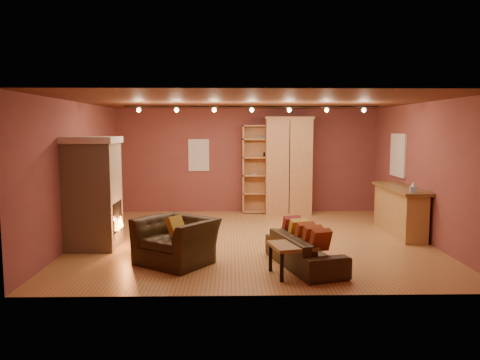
{
  "coord_description": "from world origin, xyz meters",
  "views": [
    {
      "loc": [
        -0.43,
        -9.42,
        2.29
      ],
      "look_at": [
        -0.24,
        0.2,
        1.21
      ],
      "focal_mm": 35.0,
      "sensor_mm": 36.0,
      "label": 1
    }
  ],
  "objects_px": {
    "armoire": "(288,165)",
    "armchair": "(176,233)",
    "bar_counter": "(399,210)",
    "coffee_table": "(293,249)",
    "loveseat": "(305,244)",
    "bookcase": "(260,168)",
    "fireplace": "(93,193)"
  },
  "relations": [
    {
      "from": "armoire",
      "to": "armchair",
      "type": "height_order",
      "value": "armoire"
    },
    {
      "from": "fireplace",
      "to": "loveseat",
      "type": "relative_size",
      "value": 1.12
    },
    {
      "from": "bar_counter",
      "to": "loveseat",
      "type": "distance_m",
      "value": 3.37
    },
    {
      "from": "fireplace",
      "to": "bar_counter",
      "type": "relative_size",
      "value": 0.99
    },
    {
      "from": "fireplace",
      "to": "coffee_table",
      "type": "bearing_deg",
      "value": -26.12
    },
    {
      "from": "bookcase",
      "to": "bar_counter",
      "type": "height_order",
      "value": "bookcase"
    },
    {
      "from": "coffee_table",
      "to": "armchair",
      "type": "bearing_deg",
      "value": 160.35
    },
    {
      "from": "fireplace",
      "to": "armchair",
      "type": "bearing_deg",
      "value": -32.6
    },
    {
      "from": "bookcase",
      "to": "coffee_table",
      "type": "relative_size",
      "value": 3.03
    },
    {
      "from": "bar_counter",
      "to": "loveseat",
      "type": "xyz_separation_m",
      "value": [
        -2.42,
        -2.35,
        -0.15
      ]
    },
    {
      "from": "fireplace",
      "to": "bookcase",
      "type": "distance_m",
      "value": 5.05
    },
    {
      "from": "armoire",
      "to": "coffee_table",
      "type": "xyz_separation_m",
      "value": [
        -0.56,
        -5.27,
        -0.87
      ]
    },
    {
      "from": "loveseat",
      "to": "fireplace",
      "type": "bearing_deg",
      "value": 54.7
    },
    {
      "from": "armchair",
      "to": "coffee_table",
      "type": "bearing_deg",
      "value": 16.22
    },
    {
      "from": "bar_counter",
      "to": "loveseat",
      "type": "bearing_deg",
      "value": -135.76
    },
    {
      "from": "bar_counter",
      "to": "coffee_table",
      "type": "xyz_separation_m",
      "value": [
        -2.67,
        -2.79,
        -0.1
      ]
    },
    {
      "from": "loveseat",
      "to": "armoire",
      "type": "bearing_deg",
      "value": -19.92
    },
    {
      "from": "fireplace",
      "to": "coffee_table",
      "type": "relative_size",
      "value": 2.72
    },
    {
      "from": "bookcase",
      "to": "coffee_table",
      "type": "xyz_separation_m",
      "value": [
        0.17,
        -5.47,
        -0.78
      ]
    },
    {
      "from": "armoire",
      "to": "coffee_table",
      "type": "distance_m",
      "value": 5.37
    },
    {
      "from": "bookcase",
      "to": "armoire",
      "type": "bearing_deg",
      "value": -15.64
    },
    {
      "from": "bar_counter",
      "to": "armchair",
      "type": "relative_size",
      "value": 1.51
    },
    {
      "from": "bookcase",
      "to": "loveseat",
      "type": "height_order",
      "value": "bookcase"
    },
    {
      "from": "armchair",
      "to": "coffee_table",
      "type": "xyz_separation_m",
      "value": [
        1.89,
        -0.67,
        -0.1
      ]
    },
    {
      "from": "armchair",
      "to": "bar_counter",
      "type": "bearing_deg",
      "value": 60.75
    },
    {
      "from": "fireplace",
      "to": "loveseat",
      "type": "distance_m",
      "value": 4.1
    },
    {
      "from": "armoire",
      "to": "bar_counter",
      "type": "bearing_deg",
      "value": -49.61
    },
    {
      "from": "fireplace",
      "to": "armoire",
      "type": "distance_m",
      "value": 5.43
    },
    {
      "from": "armoire",
      "to": "loveseat",
      "type": "height_order",
      "value": "armoire"
    },
    {
      "from": "bookcase",
      "to": "loveseat",
      "type": "distance_m",
      "value": 5.12
    },
    {
      "from": "fireplace",
      "to": "bookcase",
      "type": "bearing_deg",
      "value": 47.61
    },
    {
      "from": "loveseat",
      "to": "armchair",
      "type": "bearing_deg",
      "value": 67.31
    }
  ]
}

